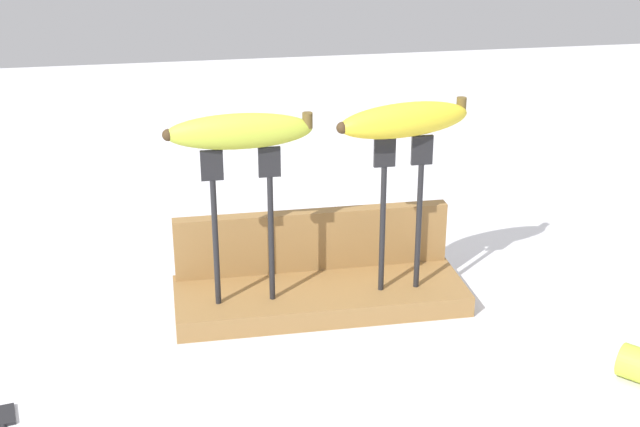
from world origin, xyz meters
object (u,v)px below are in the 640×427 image
(fork_stand_left, at_px, (243,213))
(banana_raised_left, at_px, (240,131))
(banana_raised_right, at_px, (405,120))
(banana_chunk_near, at_px, (640,365))
(fork_stand_right, at_px, (402,201))

(fork_stand_left, relative_size, banana_raised_left, 1.14)
(banana_raised_right, relative_size, banana_chunk_near, 2.95)
(fork_stand_left, distance_m, banana_raised_left, 0.10)
(banana_raised_left, bearing_deg, banana_chunk_near, -27.50)
(banana_raised_left, bearing_deg, fork_stand_left, -0.07)
(banana_raised_left, xyz_separation_m, banana_raised_right, (0.19, -0.00, 0.00))
(banana_raised_left, distance_m, banana_chunk_near, 0.51)
(banana_raised_right, bearing_deg, fork_stand_right, 13.15)
(fork_stand_left, bearing_deg, banana_chunk_near, -27.50)
(fork_stand_left, xyz_separation_m, banana_chunk_near, (0.41, -0.21, -0.12))
(banana_raised_left, bearing_deg, fork_stand_right, -0.00)
(fork_stand_right, relative_size, banana_raised_right, 1.14)
(fork_stand_left, xyz_separation_m, fork_stand_right, (0.19, 0.00, 0.00))
(banana_raised_right, xyz_separation_m, banana_chunk_near, (0.22, -0.21, -0.23))
(fork_stand_right, distance_m, banana_chunk_near, 0.33)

